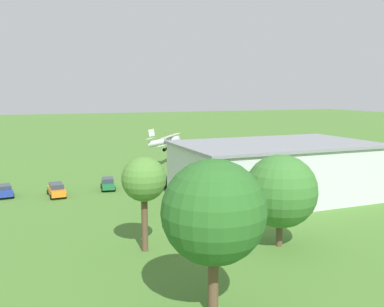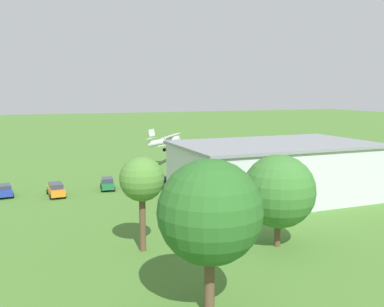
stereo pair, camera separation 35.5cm
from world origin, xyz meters
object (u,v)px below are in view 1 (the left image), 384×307
car_grey (287,169)px  tree_at_field_edge (281,191)px  biplane (165,141)px  person_beside_truck (231,173)px  car_orange (56,190)px  tree_behind_hangar_right (144,180)px  hangar (275,170)px  person_by_parked_cars (240,172)px  car_green (108,184)px  person_crossing_taxiway (189,171)px  tree_near_perimeter_road (214,212)px  person_near_hangar_door (265,168)px  car_blue (4,190)px  car_black (161,181)px

car_grey → tree_at_field_edge: 34.31m
biplane → person_beside_truck: 16.80m
car_orange → tree_at_field_edge: tree_at_field_edge is taller
tree_at_field_edge → tree_behind_hangar_right: bearing=-15.7°
biplane → tree_behind_hangar_right: tree_behind_hangar_right is taller
car_orange → tree_behind_hangar_right: bearing=103.7°
tree_at_field_edge → hangar: bearing=-121.0°
person_by_parked_cars → car_orange: bearing=4.6°
car_green → person_crossing_taxiway: person_crossing_taxiway is taller
tree_near_perimeter_road → tree_behind_hangar_right: bearing=-84.7°
person_beside_truck → tree_at_field_edge: (9.69, 28.80, 4.10)m
person_near_hangar_door → tree_behind_hangar_right: bearing=44.0°
car_grey → person_beside_truck: bearing=-5.3°
tree_behind_hangar_right → car_green: bearing=-93.2°
tree_behind_hangar_right → car_blue: bearing=-64.8°
car_orange → tree_near_perimeter_road: bearing=100.9°
person_crossing_taxiway → person_by_parked_cars: size_ratio=1.03×
person_near_hangar_door → person_beside_truck: person_beside_truck is taller
hangar → car_grey: size_ratio=5.52×
person_crossing_taxiway → car_blue: bearing=8.3°
car_blue → person_by_parked_cars: bearing=-179.9°
car_grey → tree_behind_hangar_right: tree_behind_hangar_right is taller
car_grey → person_beside_truck: person_beside_truck is taller
person_near_hangar_door → tree_behind_hangar_right: size_ratio=0.19×
car_grey → hangar: bearing=50.5°
car_grey → tree_near_perimeter_road: (29.89, 36.45, 5.60)m
car_black → tree_at_field_edge: tree_at_field_edge is taller
car_orange → person_beside_truck: size_ratio=2.74×
tree_near_perimeter_road → tree_at_field_edge: bearing=-140.3°
car_black → car_orange: (14.47, 0.49, 0.08)m
car_black → person_crossing_taxiway: bearing=-139.3°
person_by_parked_cars → tree_near_perimeter_road: 43.39m
hangar → person_crossing_taxiway: (5.03, -17.44, -2.73)m
car_blue → car_green: bearing=176.3°
car_orange → person_beside_truck: (-26.75, -2.42, -0.02)m
car_blue → person_near_hangar_door: (-40.48, -2.16, -0.04)m
car_green → tree_behind_hangar_right: bearing=86.8°
car_blue → tree_near_perimeter_road: bearing=109.4°
car_grey → car_blue: (42.97, -0.74, -0.03)m
hangar → car_grey: hangar is taller
tree_at_field_edge → person_near_hangar_door: bearing=-119.0°
car_orange → car_blue: car_orange is taller
car_orange → person_crossing_taxiway: bearing=-163.6°
tree_behind_hangar_right → biplane: bearing=-110.4°
tree_at_field_edge → biplane: bearing=-94.9°
hangar → tree_behind_hangar_right: size_ratio=3.05×
hangar → car_green: bearing=-33.3°
person_beside_truck → tree_near_perimeter_road: bearing=61.8°
biplane → hangar: bearing=100.4°
hangar → car_blue: (32.51, -13.45, -2.79)m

